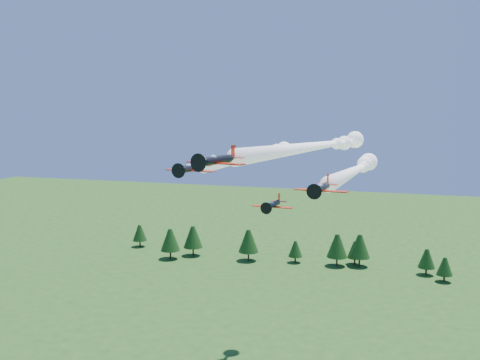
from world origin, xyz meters
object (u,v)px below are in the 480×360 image
(plane_lead, at_px, (316,146))
(plane_slot, at_px, (273,205))
(plane_right, at_px, (356,170))
(plane_left, at_px, (257,154))

(plane_lead, distance_m, plane_slot, 16.96)
(plane_right, xyz_separation_m, plane_slot, (-11.69, -17.59, -4.33))
(plane_left, xyz_separation_m, plane_slot, (9.31, -23.17, -6.38))
(plane_left, distance_m, plane_right, 21.83)
(plane_lead, relative_size, plane_right, 1.29)
(plane_left, relative_size, plane_slot, 7.29)
(plane_lead, height_order, plane_slot, plane_lead)
(plane_slot, bearing_deg, plane_left, 115.57)
(plane_left, height_order, plane_right, plane_left)
(plane_lead, distance_m, plane_left, 17.03)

